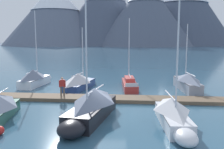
{
  "coord_description": "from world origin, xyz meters",
  "views": [
    {
      "loc": [
        0.8,
        -17.27,
        5.31
      ],
      "look_at": [
        0.0,
        6.0,
        2.0
      ],
      "focal_mm": 40.08,
      "sensor_mm": 36.0,
      "label": 1
    }
  ],
  "objects_px": {
    "mooring_buoy_channel_marker": "(0,130)",
    "sailboat_mid_dock_starboard": "(91,106)",
    "sailboat_end_of_dock": "(187,82)",
    "sailboat_far_berth": "(129,83)",
    "sailboat_mid_dock_port": "(80,81)",
    "sailboat_outer_slip": "(174,114)",
    "person_on_dock": "(62,85)",
    "sailboat_nearest_berth": "(35,78)"
  },
  "relations": [
    {
      "from": "sailboat_outer_slip",
      "to": "mooring_buoy_channel_marker",
      "type": "relative_size",
      "value": 13.53
    },
    {
      "from": "sailboat_mid_dock_port",
      "to": "sailboat_end_of_dock",
      "type": "relative_size",
      "value": 0.97
    },
    {
      "from": "person_on_dock",
      "to": "mooring_buoy_channel_marker",
      "type": "distance_m",
      "value": 8.62
    },
    {
      "from": "sailboat_nearest_berth",
      "to": "sailboat_far_berth",
      "type": "height_order",
      "value": "sailboat_nearest_berth"
    },
    {
      "from": "sailboat_far_berth",
      "to": "sailboat_end_of_dock",
      "type": "distance_m",
      "value": 6.1
    },
    {
      "from": "sailboat_mid_dock_starboard",
      "to": "sailboat_outer_slip",
      "type": "height_order",
      "value": "sailboat_mid_dock_starboard"
    },
    {
      "from": "sailboat_outer_slip",
      "to": "sailboat_nearest_berth",
      "type": "bearing_deg",
      "value": 134.64
    },
    {
      "from": "sailboat_mid_dock_starboard",
      "to": "sailboat_outer_slip",
      "type": "xyz_separation_m",
      "value": [
        5.19,
        -1.21,
        -0.15
      ]
    },
    {
      "from": "sailboat_mid_dock_starboard",
      "to": "mooring_buoy_channel_marker",
      "type": "bearing_deg",
      "value": -149.21
    },
    {
      "from": "sailboat_nearest_berth",
      "to": "sailboat_mid_dock_starboard",
      "type": "height_order",
      "value": "sailboat_nearest_berth"
    },
    {
      "from": "sailboat_mid_dock_port",
      "to": "sailboat_far_berth",
      "type": "distance_m",
      "value": 5.44
    },
    {
      "from": "sailboat_mid_dock_starboard",
      "to": "sailboat_mid_dock_port",
      "type": "bearing_deg",
      "value": 103.31
    },
    {
      "from": "sailboat_nearest_berth",
      "to": "sailboat_mid_dock_starboard",
      "type": "relative_size",
      "value": 1.01
    },
    {
      "from": "sailboat_outer_slip",
      "to": "person_on_dock",
      "type": "distance_m",
      "value": 10.78
    },
    {
      "from": "sailboat_nearest_berth",
      "to": "person_on_dock",
      "type": "distance_m",
      "value": 7.93
    },
    {
      "from": "sailboat_nearest_berth",
      "to": "mooring_buoy_channel_marker",
      "type": "height_order",
      "value": "sailboat_nearest_berth"
    },
    {
      "from": "sailboat_far_berth",
      "to": "sailboat_outer_slip",
      "type": "relative_size",
      "value": 0.96
    },
    {
      "from": "sailboat_far_berth",
      "to": "sailboat_outer_slip",
      "type": "height_order",
      "value": "sailboat_outer_slip"
    },
    {
      "from": "sailboat_mid_dock_starboard",
      "to": "sailboat_end_of_dock",
      "type": "bearing_deg",
      "value": 48.57
    },
    {
      "from": "sailboat_far_berth",
      "to": "person_on_dock",
      "type": "relative_size",
      "value": 4.47
    },
    {
      "from": "person_on_dock",
      "to": "sailboat_mid_dock_port",
      "type": "bearing_deg",
      "value": 81.93
    },
    {
      "from": "sailboat_end_of_dock",
      "to": "sailboat_outer_slip",
      "type": "bearing_deg",
      "value": -108.16
    },
    {
      "from": "sailboat_mid_dock_starboard",
      "to": "mooring_buoy_channel_marker",
      "type": "relative_size",
      "value": 14.44
    },
    {
      "from": "sailboat_mid_dock_port",
      "to": "sailboat_end_of_dock",
      "type": "height_order",
      "value": "sailboat_end_of_dock"
    },
    {
      "from": "sailboat_nearest_berth",
      "to": "sailboat_outer_slip",
      "type": "xyz_separation_m",
      "value": [
        13.02,
        -13.19,
        -0.13
      ]
    },
    {
      "from": "sailboat_end_of_dock",
      "to": "mooring_buoy_channel_marker",
      "type": "distance_m",
      "value": 18.83
    },
    {
      "from": "sailboat_mid_dock_starboard",
      "to": "mooring_buoy_channel_marker",
      "type": "xyz_separation_m",
      "value": [
        -4.8,
        -2.86,
        -0.68
      ]
    },
    {
      "from": "sailboat_outer_slip",
      "to": "person_on_dock",
      "type": "height_order",
      "value": "sailboat_outer_slip"
    },
    {
      "from": "sailboat_mid_dock_starboard",
      "to": "sailboat_outer_slip",
      "type": "relative_size",
      "value": 1.07
    },
    {
      "from": "sailboat_nearest_berth",
      "to": "sailboat_mid_dock_port",
      "type": "xyz_separation_m",
      "value": [
        5.34,
        -1.45,
        -0.1
      ]
    },
    {
      "from": "sailboat_nearest_berth",
      "to": "sailboat_outer_slip",
      "type": "distance_m",
      "value": 18.53
    },
    {
      "from": "sailboat_mid_dock_starboard",
      "to": "mooring_buoy_channel_marker",
      "type": "height_order",
      "value": "sailboat_mid_dock_starboard"
    },
    {
      "from": "sailboat_mid_dock_port",
      "to": "sailboat_end_of_dock",
      "type": "bearing_deg",
      "value": -2.36
    },
    {
      "from": "sailboat_mid_dock_port",
      "to": "sailboat_outer_slip",
      "type": "relative_size",
      "value": 0.88
    },
    {
      "from": "mooring_buoy_channel_marker",
      "to": "sailboat_mid_dock_starboard",
      "type": "bearing_deg",
      "value": 30.79
    },
    {
      "from": "mooring_buoy_channel_marker",
      "to": "sailboat_nearest_berth",
      "type": "bearing_deg",
      "value": 101.57
    },
    {
      "from": "sailboat_outer_slip",
      "to": "sailboat_end_of_dock",
      "type": "xyz_separation_m",
      "value": [
        3.7,
        11.27,
        0.11
      ]
    },
    {
      "from": "sailboat_far_berth",
      "to": "sailboat_nearest_berth",
      "type": "bearing_deg",
      "value": 175.66
    },
    {
      "from": "sailboat_mid_dock_port",
      "to": "sailboat_outer_slip",
      "type": "xyz_separation_m",
      "value": [
        7.68,
        -11.74,
        -0.03
      ]
    },
    {
      "from": "sailboat_mid_dock_starboard",
      "to": "sailboat_far_berth",
      "type": "distance_m",
      "value": 11.54
    },
    {
      "from": "sailboat_mid_dock_starboard",
      "to": "person_on_dock",
      "type": "bearing_deg",
      "value": 119.96
    },
    {
      "from": "sailboat_mid_dock_port",
      "to": "sailboat_mid_dock_starboard",
      "type": "xyz_separation_m",
      "value": [
        2.49,
        -10.53,
        0.12
      ]
    }
  ]
}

